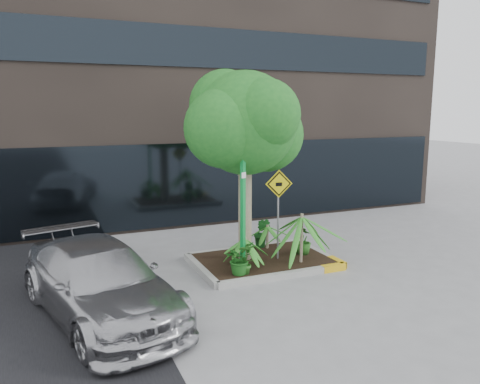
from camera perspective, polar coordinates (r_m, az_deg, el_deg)
name	(u,v)px	position (r m, az deg, el deg)	size (l,w,h in m)	color
ground	(261,269)	(11.26, 2.57, -9.34)	(80.00, 80.00, 0.00)	gray
building	(177,8)	(19.15, -7.66, 21.29)	(18.00, 8.00, 15.00)	#2D2621
planter	(265,260)	(11.55, 3.03, -8.30)	(3.35, 2.36, 0.15)	#9E9E99
tree	(245,123)	(10.98, 0.59, 8.38)	(3.12, 2.77, 4.68)	tan
palm_front	(302,217)	(11.06, 7.56, -3.02)	(1.33, 1.33, 1.47)	tan
palm_left	(245,239)	(10.80, 0.64, -5.73)	(0.78, 0.78, 0.87)	tan
palm_back	(267,226)	(12.20, 3.36, -4.22)	(0.70, 0.70, 0.78)	tan
parked_car	(100,282)	(8.97, -16.71, -10.41)	(1.86, 4.57, 1.33)	#A8A8AD
shrub_a	(239,259)	(10.37, -0.12, -8.13)	(0.63, 0.63, 0.70)	#195518
shrub_b	(303,240)	(11.87, 7.71, -5.84)	(0.40, 0.40, 0.71)	#27641E
shrub_c	(247,258)	(10.37, 0.81, -8.03)	(0.39, 0.39, 0.73)	#296820
shrub_d	(262,233)	(12.33, 2.70, -4.96)	(0.43, 0.43, 0.79)	#19561E
street_sign_post	(243,195)	(10.35, 0.35, -0.33)	(1.10, 0.85, 3.02)	#0D953A
cattle_sign	(279,199)	(11.19, 4.72, -0.87)	(0.66, 0.14, 2.18)	slate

